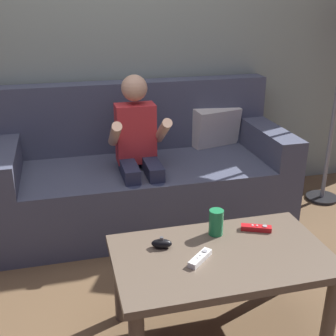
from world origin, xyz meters
name	(u,v)px	position (x,y,z in m)	size (l,w,h in m)	color
ground_plane	(147,331)	(0.00, 0.00, 0.00)	(9.58, 9.58, 0.00)	brown
wall_back	(99,29)	(0.00, 1.51, 1.25)	(4.79, 0.05, 2.50)	gray
couch	(144,175)	(0.21, 1.13, 0.31)	(1.92, 0.80, 0.91)	#474C60
person_seated_on_couch	(139,148)	(0.15, 0.94, 0.58)	(0.35, 0.43, 1.02)	#282D47
coffee_table	(221,268)	(0.31, -0.10, 0.37)	(0.93, 0.54, 0.44)	brown
game_remote_red_near_edge	(256,228)	(0.54, 0.04, 0.45)	(0.14, 0.09, 0.03)	red
nunchuk_black	(162,243)	(0.07, 0.01, 0.46)	(0.10, 0.07, 0.05)	black
game_remote_white_far_corner	(200,258)	(0.21, -0.13, 0.45)	(0.13, 0.12, 0.03)	white
soda_can	(216,222)	(0.34, 0.06, 0.50)	(0.07, 0.07, 0.12)	#1E7F47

